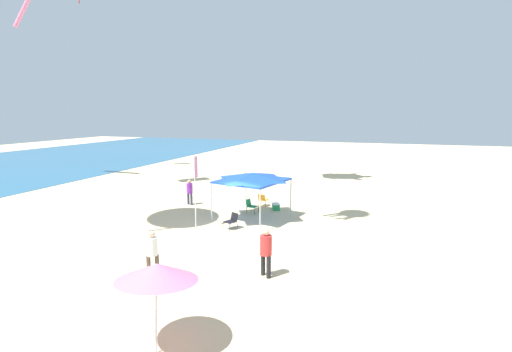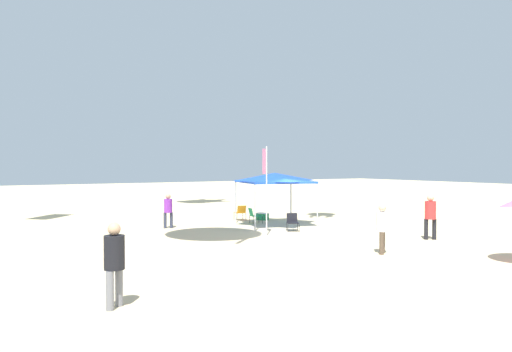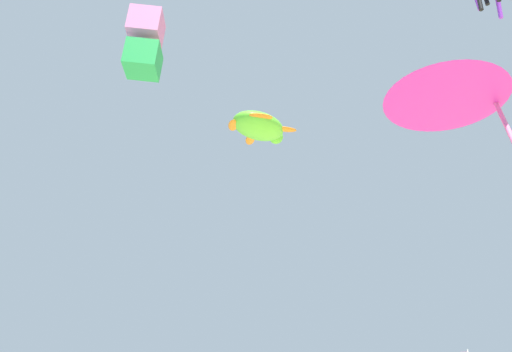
{
  "view_description": "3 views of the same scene",
  "coord_description": "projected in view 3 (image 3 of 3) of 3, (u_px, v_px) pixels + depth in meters",
  "views": [
    {
      "loc": [
        -16.91,
        -7.22,
        6.02
      ],
      "look_at": [
        2.61,
        -0.54,
        2.51
      ],
      "focal_mm": 26.47,
      "sensor_mm": 36.0,
      "label": 1
    },
    {
      "loc": [
        -17.45,
        12.89,
        3.1
      ],
      "look_at": [
        4.14,
        -0.03,
        2.48
      ],
      "focal_mm": 33.54,
      "sensor_mm": 36.0,
      "label": 2
    },
    {
      "loc": [
        -10.19,
        23.49,
        2.49
      ],
      "look_at": [
        2.17,
        11.65,
        9.32
      ],
      "focal_mm": 37.03,
      "sensor_mm": 36.0,
      "label": 3
    }
  ],
  "objects": [
    {
      "name": "kite_turtle_lime",
      "position": [
        259.0,
        127.0,
        34.11
      ],
      "size": [
        4.31,
        4.8,
        1.76
      ],
      "rotation": [
        0.0,
        0.0,
        4.92
      ],
      "color": "#66D82D"
    },
    {
      "name": "kite_box_pink",
      "position": [
        144.0,
        43.0,
        22.09
      ],
      "size": [
        1.98,
        1.99,
        2.98
      ],
      "rotation": [
        0.0,
        0.0,
        2.42
      ],
      "color": "pink"
    },
    {
      "name": "kite_delta_magenta",
      "position": [
        444.0,
        90.0,
        18.64
      ],
      "size": [
        6.06,
        6.07,
        3.48
      ],
      "rotation": [
        0.0,
        0.0,
        0.61
      ],
      "color": "#E02D9E"
    }
  ]
}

